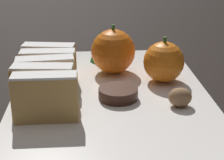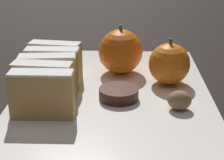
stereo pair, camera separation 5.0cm
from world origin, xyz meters
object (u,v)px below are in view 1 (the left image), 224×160
orange_far (164,62)px  chocolate_cookie (118,93)px  orange_near (113,51)px  walnut (180,97)px

orange_far → chocolate_cookie: (-0.07, -0.06, -0.02)m
orange_near → walnut: (0.08, -0.13, -0.02)m
chocolate_cookie → orange_far: bearing=39.2°
orange_far → chocolate_cookie: 0.10m
orange_near → chocolate_cookie: 0.11m
orange_far → walnut: bearing=-86.7°
orange_near → chocolate_cookie: (-0.00, -0.10, -0.03)m
orange_near → chocolate_cookie: bearing=-90.1°
orange_far → orange_near: bearing=149.3°
chocolate_cookie → orange_near: bearing=89.9°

